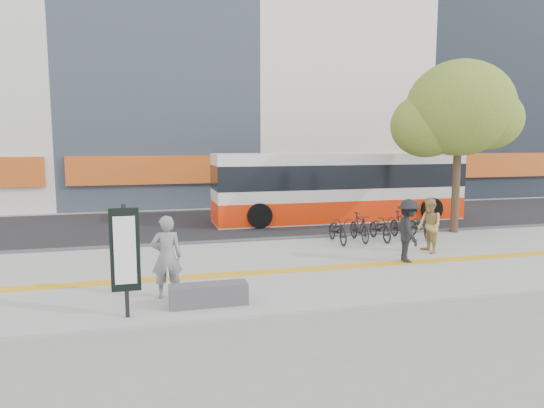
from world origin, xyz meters
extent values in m
plane|color=slate|center=(0.00, 0.00, 0.00)|extent=(120.00, 120.00, 0.00)
cube|color=gray|center=(0.00, 1.50, 0.04)|extent=(40.00, 7.00, 0.08)
cube|color=gold|center=(0.00, 1.00, 0.09)|extent=(40.00, 0.45, 0.01)
cube|color=black|center=(0.00, 9.00, 0.03)|extent=(40.00, 8.00, 0.06)
cube|color=#3C3C3E|center=(0.00, 5.00, 0.07)|extent=(40.00, 0.25, 0.14)
cube|color=#C15119|center=(2.00, 14.05, 2.00)|extent=(19.00, 0.50, 1.40)
cube|color=#A1A19D|center=(20.00, 20.00, 13.00)|extent=(16.00, 12.00, 26.00)
cube|color=#3C3C3E|center=(-2.60, -1.20, 0.30)|extent=(1.60, 0.45, 0.45)
cylinder|color=black|center=(-4.20, -1.50, 1.18)|extent=(0.08, 0.08, 2.20)
cube|color=black|center=(-4.20, -1.50, 1.40)|extent=(0.55, 0.08, 1.60)
cube|color=white|center=(-4.20, -1.55, 1.40)|extent=(0.40, 0.02, 1.30)
cylinder|color=#3E2C1C|center=(7.20, 4.70, 1.68)|extent=(0.28, 0.28, 3.20)
ellipsoid|color=#457527|center=(7.20, 4.70, 4.60)|extent=(3.80, 3.80, 3.42)
ellipsoid|color=#457527|center=(6.20, 5.20, 4.00)|extent=(2.60, 2.60, 2.34)
ellipsoid|color=#457527|center=(8.10, 4.30, 4.20)|extent=(2.40, 2.40, 2.16)
ellipsoid|color=#457527|center=(7.50, 5.50, 5.40)|extent=(2.20, 2.20, 1.98)
cube|color=silver|center=(4.17, 8.50, 1.49)|extent=(10.69, 2.23, 2.85)
cube|color=red|center=(4.17, 8.50, 0.55)|extent=(10.71, 2.25, 0.89)
cube|color=black|center=(4.17, 8.50, 1.98)|extent=(10.71, 2.25, 0.98)
cylinder|color=black|center=(0.43, 7.39, 0.55)|extent=(0.98, 0.31, 0.98)
cylinder|color=black|center=(0.43, 9.61, 0.55)|extent=(0.98, 0.31, 0.98)
cylinder|color=black|center=(7.91, 7.39, 0.55)|extent=(0.98, 0.31, 0.98)
cylinder|color=black|center=(7.91, 9.61, 0.55)|extent=(0.98, 0.31, 0.98)
imported|color=black|center=(2.33, 4.00, 0.51)|extent=(0.62, 1.66, 0.86)
imported|color=black|center=(3.10, 4.00, 0.56)|extent=(0.50, 1.60, 0.96)
imported|color=black|center=(3.87, 4.00, 0.51)|extent=(0.62, 1.66, 0.86)
imported|color=black|center=(4.64, 4.00, 0.56)|extent=(0.50, 1.60, 0.96)
imported|color=black|center=(5.41, 4.00, 0.51)|extent=(0.62, 1.66, 0.86)
imported|color=black|center=(-3.40, -0.47, 0.98)|extent=(0.66, 0.43, 1.80)
imported|color=tan|center=(4.44, 1.95, 0.91)|extent=(0.65, 0.82, 1.65)
imported|color=black|center=(3.24, 1.08, 0.96)|extent=(0.88, 1.25, 1.77)
camera|label=1|loc=(-3.75, -11.02, 3.46)|focal=32.50mm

